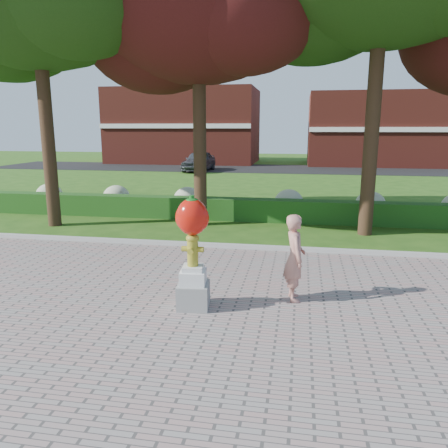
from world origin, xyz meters
name	(u,v)px	position (x,y,z in m)	size (l,w,h in m)	color
ground	(229,288)	(0.00, 0.00, 0.00)	(100.00, 100.00, 0.00)	#254E13
walkway	(177,400)	(0.00, -4.00, 0.02)	(40.00, 14.00, 0.04)	gray
curb	(247,247)	(0.00, 3.00, 0.07)	(40.00, 0.18, 0.15)	#ADADA5
lawn_hedge	(260,210)	(0.00, 7.00, 0.40)	(24.00, 0.70, 0.80)	#1B3F12
hydrangea_row	(277,202)	(0.57, 8.00, 0.55)	(20.10, 1.10, 0.99)	#BCC899
street	(284,169)	(0.00, 28.00, 0.01)	(50.00, 8.00, 0.02)	black
building_left	(185,126)	(-10.00, 34.00, 3.50)	(14.00, 8.00, 7.00)	maroon
building_right	(375,129)	(8.00, 34.00, 3.20)	(12.00, 8.00, 6.40)	maroon
tree_mid_left	(196,1)	(-2.10, 6.08, 7.30)	(8.25, 7.04, 10.69)	black
hydrant_sculpture	(193,249)	(-0.48, -1.20, 1.16)	(0.64, 0.64, 2.12)	gray
woman	(295,258)	(1.36, -0.48, 0.89)	(0.62, 0.41, 1.70)	tan
parked_car	(199,161)	(-6.52, 25.00, 0.80)	(1.83, 4.55, 1.55)	#414348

